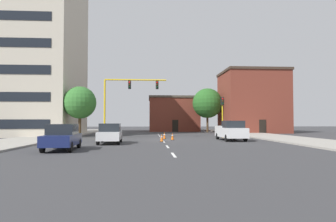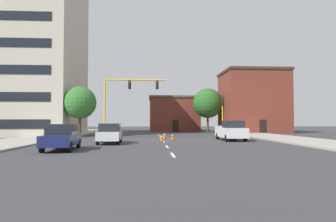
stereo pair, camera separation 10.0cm
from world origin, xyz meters
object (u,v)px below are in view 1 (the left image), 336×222
traffic_light_pole_right (222,108)px  tree_left_near (80,103)px  traffic_cone_roadside_b (172,136)px  traffic_cone_roadside_a (164,136)px  sedan_navy_mid_left (62,137)px  tree_right_far (207,103)px  traffic_cone_roadside_c (162,138)px  pickup_truck_white (231,131)px  traffic_signal_gantry (113,119)px  sedan_white_near_left (110,133)px

traffic_light_pole_right → tree_left_near: size_ratio=0.77×
tree_left_near → traffic_cone_roadside_b: tree_left_near is taller
traffic_cone_roadside_a → sedan_navy_mid_left: bearing=-122.4°
tree_right_far → traffic_cone_roadside_c: bearing=-111.4°
traffic_light_pole_right → tree_left_near: bearing=172.5°
traffic_light_pole_right → traffic_cone_roadside_a: 8.12m
sedan_navy_mid_left → traffic_cone_roadside_b: bearing=50.9°
traffic_light_pole_right → pickup_truck_white: bearing=-95.2°
tree_left_near → traffic_cone_roadside_c: (9.66, -8.94, -3.86)m
traffic_light_pole_right → traffic_cone_roadside_c: size_ratio=6.52×
traffic_signal_gantry → traffic_cone_roadside_a: size_ratio=10.55×
traffic_light_pole_right → traffic_cone_roadside_c: bearing=-138.3°
traffic_cone_roadside_b → traffic_cone_roadside_c: size_ratio=1.03×
traffic_light_pole_right → tree_right_far: (1.48, 16.33, 1.57)m
traffic_light_pole_right → pickup_truck_white: size_ratio=0.89×
sedan_navy_mid_left → traffic_cone_roadside_c: 10.34m
traffic_light_pole_right → tree_left_near: 17.34m
traffic_cone_roadside_b → traffic_signal_gantry: bearing=148.2°
traffic_cone_roadside_a → traffic_cone_roadside_c: (-0.48, -4.17, -0.01)m
traffic_light_pole_right → tree_right_far: bearing=84.8°
traffic_cone_roadside_c → traffic_signal_gantry: bearing=129.1°
sedan_white_near_left → traffic_cone_roadside_a: (5.05, 6.05, -0.51)m
sedan_navy_mid_left → traffic_cone_roadside_c: size_ratio=6.26×
pickup_truck_white → sedan_white_near_left: pickup_truck_white is taller
traffic_cone_roadside_a → traffic_cone_roadside_b: traffic_cone_roadside_a is taller
traffic_light_pole_right → sedan_navy_mid_left: 20.53m
traffic_light_pole_right → sedan_navy_mid_left: bearing=-135.4°
traffic_signal_gantry → sedan_white_near_left: traffic_signal_gantry is taller
sedan_white_near_left → tree_left_near: bearing=115.2°
tree_right_far → pickup_truck_white: 21.99m
traffic_signal_gantry → traffic_cone_roadside_a: (5.80, -2.38, -1.81)m
tree_right_far → traffic_cone_roadside_c: tree_right_far is taller
traffic_light_pole_right → traffic_cone_roadside_b: traffic_light_pole_right is taller
traffic_signal_gantry → sedan_white_near_left: size_ratio=1.75×
sedan_navy_mid_left → traffic_cone_roadside_c: sedan_navy_mid_left is taller
sedan_navy_mid_left → tree_right_far: bearing=62.4°
tree_left_near → traffic_cone_roadside_a: (10.14, -4.78, -3.85)m
traffic_signal_gantry → traffic_cone_roadside_c: traffic_signal_gantry is taller
sedan_white_near_left → traffic_cone_roadside_b: size_ratio=6.04×
pickup_truck_white → sedan_white_near_left: 12.10m
pickup_truck_white → tree_left_near: bearing=156.0°
traffic_signal_gantry → traffic_cone_roadside_a: bearing=-22.3°
tree_left_near → pickup_truck_white: 18.57m
sedan_navy_mid_left → traffic_cone_roadside_a: 13.95m
traffic_light_pole_right → pickup_truck_white: traffic_light_pole_right is taller
traffic_light_pole_right → traffic_cone_roadside_b: (-6.30, -4.20, -3.16)m
traffic_light_pole_right → tree_right_far: tree_right_far is taller
tree_right_far → sedan_white_near_left: 28.67m
tree_left_near → traffic_cone_roadside_b: (10.88, -6.45, -3.85)m
sedan_white_near_left → traffic_cone_roadside_a: 7.90m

